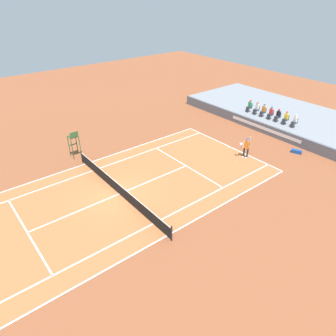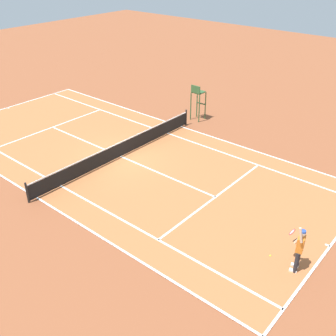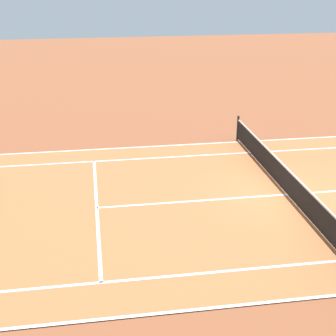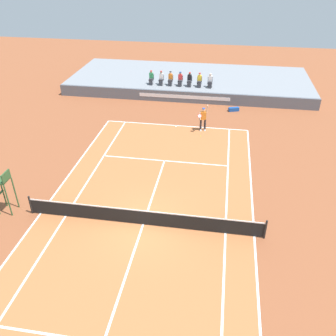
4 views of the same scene
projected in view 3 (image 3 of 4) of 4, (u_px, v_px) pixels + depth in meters
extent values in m
plane|color=brown|center=(287.00, 195.00, 17.00)|extent=(80.00, 80.00, 0.00)
cube|color=#B76638|center=(287.00, 195.00, 16.99)|extent=(10.98, 23.78, 0.02)
cube|color=white|center=(240.00, 142.00, 22.00)|extent=(0.10, 23.78, 0.01)
cube|color=white|center=(250.00, 153.00, 20.74)|extent=(0.10, 23.78, 0.01)
cube|color=white|center=(97.00, 208.00, 16.06)|extent=(8.22, 0.10, 0.01)
cube|color=white|center=(287.00, 195.00, 16.99)|extent=(0.10, 12.80, 0.01)
cylinder|color=black|center=(238.00, 128.00, 22.22)|extent=(0.10, 0.10, 1.07)
cube|color=black|center=(288.00, 182.00, 16.81)|extent=(11.78, 0.02, 0.84)
cube|color=white|center=(289.00, 171.00, 16.65)|extent=(11.78, 0.03, 0.06)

